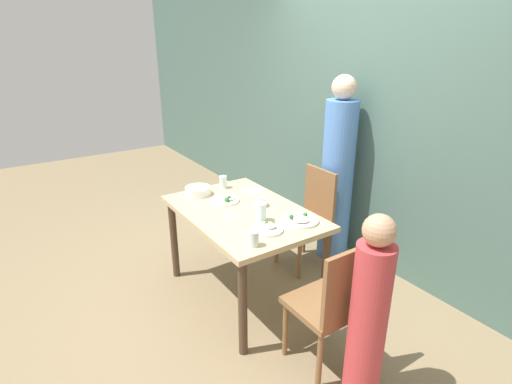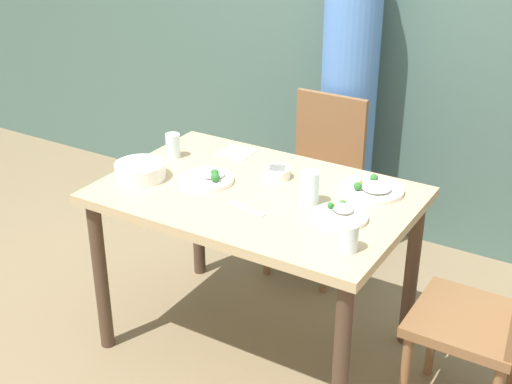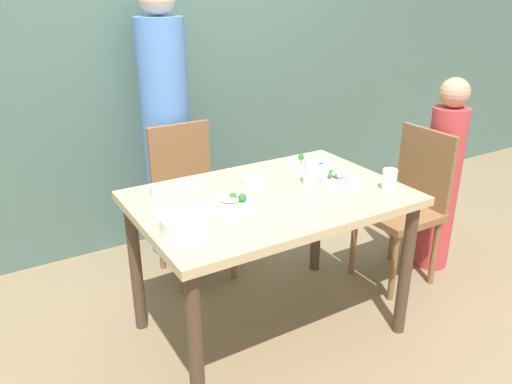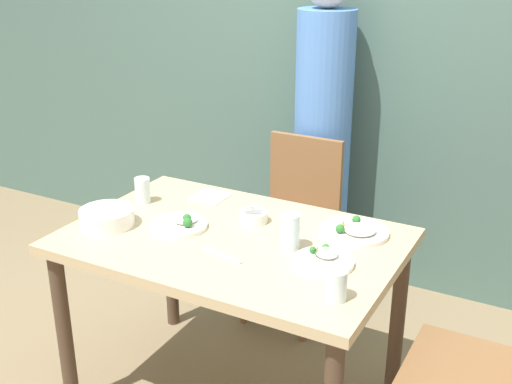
% 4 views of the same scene
% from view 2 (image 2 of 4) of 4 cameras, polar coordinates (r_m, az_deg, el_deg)
% --- Properties ---
extents(ground_plane, '(10.00, 10.00, 0.00)m').
position_cam_2_polar(ground_plane, '(3.27, 0.05, -11.92)').
color(ground_plane, '#847051').
extents(dining_table, '(1.25, 0.83, 0.76)m').
position_cam_2_polar(dining_table, '(2.92, 0.06, -1.62)').
color(dining_table, tan).
rests_on(dining_table, ground_plane).
extents(chair_adult_spot, '(0.40, 0.40, 0.90)m').
position_cam_2_polar(chair_adult_spot, '(3.63, 5.04, 1.05)').
color(chair_adult_spot, brown).
rests_on(chair_adult_spot, ground_plane).
extents(chair_child_spot, '(0.40, 0.40, 0.90)m').
position_cam_2_polar(chair_child_spot, '(2.74, 18.18, -9.26)').
color(chair_child_spot, brown).
rests_on(chair_child_spot, ground_plane).
extents(person_adult, '(0.29, 0.29, 1.70)m').
position_cam_2_polar(person_adult, '(3.78, 7.38, 7.09)').
color(person_adult, '#5184D1').
rests_on(person_adult, ground_plane).
extents(bowl_curry, '(0.21, 0.21, 0.07)m').
position_cam_2_polar(bowl_curry, '(3.01, -9.24, 1.72)').
color(bowl_curry, white).
rests_on(bowl_curry, dining_table).
extents(plate_rice_adult, '(0.21, 0.21, 0.05)m').
position_cam_2_polar(plate_rice_adult, '(2.68, 6.74, -1.80)').
color(plate_rice_adult, white).
rests_on(plate_rice_adult, dining_table).
extents(plate_rice_child, '(0.26, 0.26, 0.05)m').
position_cam_2_polar(plate_rice_child, '(2.90, 9.26, 0.28)').
color(plate_rice_child, white).
rests_on(plate_rice_child, dining_table).
extents(plate_noodles, '(0.23, 0.23, 0.06)m').
position_cam_2_polar(plate_noodles, '(2.96, -3.83, 1.09)').
color(plate_noodles, white).
rests_on(plate_noodles, dining_table).
extents(bowl_rice_small, '(0.11, 0.11, 0.04)m').
position_cam_2_polar(bowl_rice_small, '(2.99, 1.71, 1.58)').
color(bowl_rice_small, white).
rests_on(bowl_rice_small, dining_table).
extents(glass_water_tall, '(0.07, 0.07, 0.10)m').
position_cam_2_polar(glass_water_tall, '(2.46, 7.41, -3.62)').
color(glass_water_tall, silver).
rests_on(glass_water_tall, dining_table).
extents(glass_water_short, '(0.07, 0.07, 0.14)m').
position_cam_2_polar(glass_water_short, '(2.75, 4.34, 0.31)').
color(glass_water_short, silver).
rests_on(glass_water_short, dining_table).
extents(glass_water_center, '(0.06, 0.06, 0.11)m').
position_cam_2_polar(glass_water_center, '(3.20, -6.66, 3.71)').
color(glass_water_center, silver).
rests_on(glass_water_center, dining_table).
extents(napkin_folded, '(0.14, 0.14, 0.01)m').
position_cam_2_polar(napkin_folded, '(3.24, -1.51, 3.17)').
color(napkin_folded, white).
rests_on(napkin_folded, dining_table).
extents(fork_steel, '(0.18, 0.06, 0.01)m').
position_cam_2_polar(fork_steel, '(2.73, -0.73, -1.31)').
color(fork_steel, silver).
rests_on(fork_steel, dining_table).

